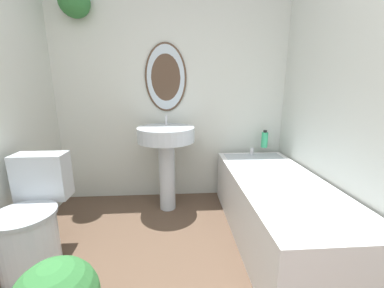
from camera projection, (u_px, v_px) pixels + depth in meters
wall_back at (167, 86)px, 2.51m from camera, size 2.57×0.29×2.40m
wall_right at (368, 93)px, 1.49m from camera, size 0.06×2.38×2.40m
toilet at (33, 223)px, 1.62m from camera, size 0.40×0.55×0.76m
pedestal_sink at (166, 147)px, 2.32m from camera, size 0.56×0.56×0.96m
bathtub at (277, 207)px, 1.94m from camera, size 0.70×1.63×0.59m
shampoo_bottle at (265, 139)px, 2.57m from camera, size 0.07×0.07×0.19m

